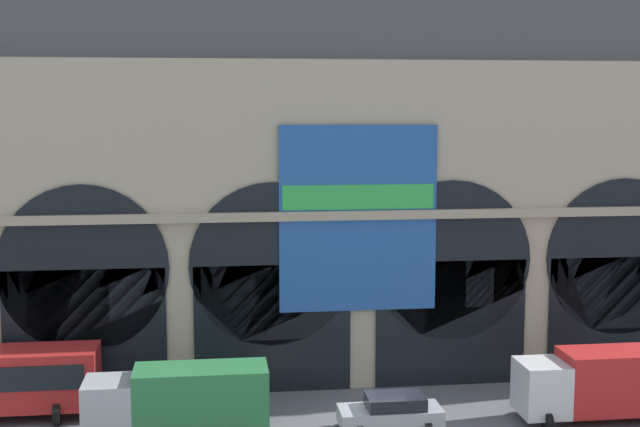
# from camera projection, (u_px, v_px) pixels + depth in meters

# --- Properties ---
(ground_plane) EXTENTS (200.00, 200.00, 0.00)m
(ground_plane) POSITION_uv_depth(u_px,v_px,m) (382.00, 424.00, 37.61)
(ground_plane) COLOR slate
(station_building) EXTENTS (45.88, 5.94, 20.12)m
(station_building) POSITION_uv_depth(u_px,v_px,m) (355.00, 185.00, 44.04)
(station_building) COLOR #BCAD8C
(station_building) RESTS_ON ground
(box_truck_midwest) EXTENTS (7.50, 2.91, 3.12)m
(box_truck_midwest) POSITION_uv_depth(u_px,v_px,m) (179.00, 402.00, 35.53)
(box_truck_midwest) COLOR #ADB2B7
(box_truck_midwest) RESTS_ON ground
(car_center) EXTENTS (4.40, 2.22, 1.55)m
(car_center) POSITION_uv_depth(u_px,v_px,m) (391.00, 412.00, 36.83)
(car_center) COLOR #ADB2B7
(car_center) RESTS_ON ground
(box_truck_mideast) EXTENTS (7.50, 2.91, 3.12)m
(box_truck_mideast) POSITION_uv_depth(u_px,v_px,m) (604.00, 382.00, 38.00)
(box_truck_mideast) COLOR white
(box_truck_mideast) RESTS_ON ground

